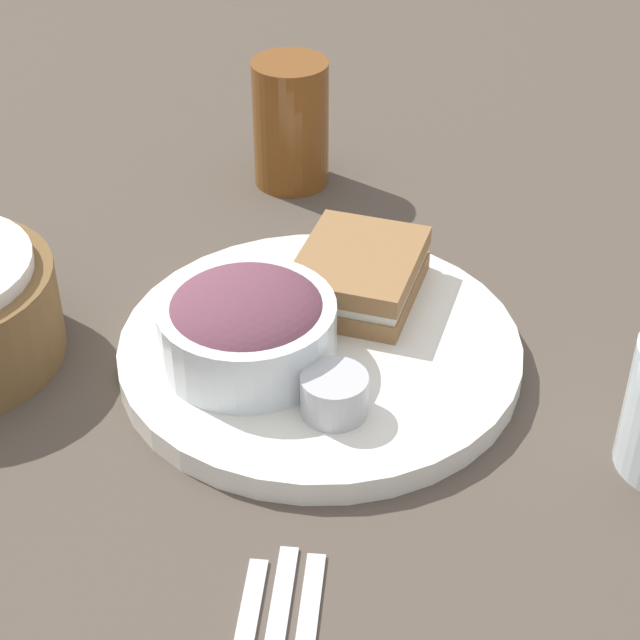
% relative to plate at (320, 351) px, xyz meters
% --- Properties ---
extents(ground_plane, '(4.00, 4.00, 0.00)m').
position_rel_plate_xyz_m(ground_plane, '(0.00, 0.00, -0.01)').
color(ground_plane, '#4C4238').
extents(plate, '(0.32, 0.32, 0.02)m').
position_rel_plate_xyz_m(plate, '(0.00, 0.00, 0.00)').
color(plate, white).
rests_on(plate, ground_plane).
extents(sandwich, '(0.13, 0.11, 0.04)m').
position_rel_plate_xyz_m(sandwich, '(0.07, 0.00, 0.03)').
color(sandwich, olive).
rests_on(sandwich, plate).
extents(salad_bowl, '(0.13, 0.13, 0.07)m').
position_rel_plate_xyz_m(salad_bowl, '(-0.04, 0.04, 0.04)').
color(salad_bowl, white).
rests_on(salad_bowl, plate).
extents(dressing_cup, '(0.05, 0.05, 0.03)m').
position_rel_plate_xyz_m(dressing_cup, '(-0.07, -0.05, 0.03)').
color(dressing_cup, '#B7B7BC').
rests_on(dressing_cup, plate).
extents(orange_wedge, '(0.04, 0.04, 0.04)m').
position_rel_plate_xyz_m(orange_wedge, '(0.02, 0.07, 0.03)').
color(orange_wedge, orange).
rests_on(orange_wedge, plate).
extents(drink_glass, '(0.07, 0.07, 0.13)m').
position_rel_plate_xyz_m(drink_glass, '(0.25, 0.16, 0.05)').
color(drink_glass, brown).
rests_on(drink_glass, ground_plane).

